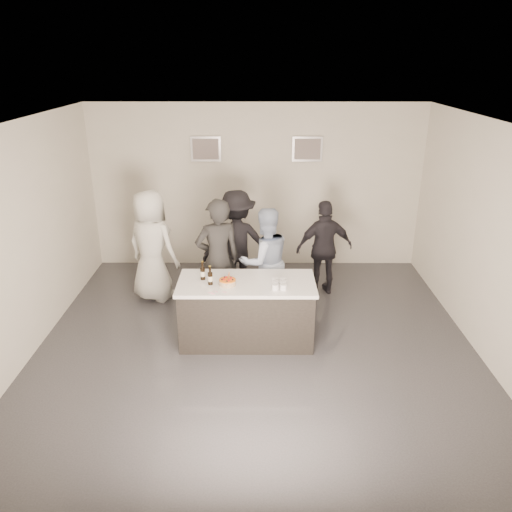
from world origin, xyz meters
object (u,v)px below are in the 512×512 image
object	(u,v)px
beer_bottle_a	(203,271)
bar_counter	(247,311)
cake	(228,282)
person_guest_left	(152,246)
person_main_black	(218,259)
beer_bottle_b	(210,275)
person_main_blue	(265,261)
person_guest_back	(237,242)
person_guest_right	(324,248)

from	to	relation	value
beer_bottle_a	bar_counter	bearing A→B (deg)	-6.83
cake	person_guest_left	xyz separation A→B (m)	(-1.29, 1.42, -0.03)
beer_bottle_a	person_main_black	xyz separation A→B (m)	(0.16, 0.64, -0.10)
beer_bottle_b	person_main_blue	xyz separation A→B (m)	(0.74, 0.94, -0.19)
person_main_blue	person_guest_back	size ratio (longest dim) A/B	0.97
bar_counter	beer_bottle_a	world-z (taller)	beer_bottle_a
beer_bottle_a	person_main_blue	xyz separation A→B (m)	(0.86, 0.78, -0.19)
bar_counter	person_main_black	distance (m)	0.97
beer_bottle_b	person_guest_right	distance (m)	2.37
beer_bottle_a	person_main_blue	distance (m)	1.18
beer_bottle_b	person_guest_back	xyz separation A→B (m)	(0.28, 1.71, -0.16)
person_guest_back	beer_bottle_a	bearing A→B (deg)	62.37
person_main_blue	person_guest_right	world-z (taller)	person_main_blue
beer_bottle_b	person_guest_right	bearing A→B (deg)	43.07
person_guest_right	person_main_blue	bearing A→B (deg)	24.34
person_guest_right	person_guest_left	bearing A→B (deg)	-5.70
person_guest_left	person_main_blue	bearing A→B (deg)	-167.13
bar_counter	person_main_black	world-z (taller)	person_main_black
beer_bottle_a	person_guest_right	distance (m)	2.36
cake	person_main_black	size ratio (longest dim) A/B	0.12
cake	bar_counter	bearing A→B (deg)	22.76
bar_counter	beer_bottle_a	size ratio (longest dim) A/B	7.15
cake	person_guest_back	world-z (taller)	person_guest_back
person_guest_right	person_guest_back	distance (m)	1.45
cake	person_guest_right	xyz separation A→B (m)	(1.50, 1.63, -0.14)
beer_bottle_a	person_guest_back	xyz separation A→B (m)	(0.40, 1.55, -0.16)
cake	person_main_blue	size ratio (longest dim) A/B	0.13
person_main_black	person_guest_back	world-z (taller)	person_main_black
person_main_black	bar_counter	bearing A→B (deg)	101.57
bar_counter	person_guest_right	distance (m)	2.00
beer_bottle_a	person_guest_left	bearing A→B (deg)	127.33
bar_counter	beer_bottle_b	world-z (taller)	beer_bottle_b
bar_counter	person_main_blue	bearing A→B (deg)	72.83
bar_counter	beer_bottle_a	xyz separation A→B (m)	(-0.60, 0.07, 0.58)
bar_counter	beer_bottle_a	bearing A→B (deg)	173.17
person_main_black	beer_bottle_b	bearing A→B (deg)	67.12
beer_bottle_a	person_main_blue	world-z (taller)	person_main_blue
person_main_black	person_guest_right	bearing A→B (deg)	-174.13
beer_bottle_b	person_guest_left	bearing A→B (deg)	127.19
person_main_blue	bar_counter	bearing A→B (deg)	52.35
person_main_blue	person_guest_left	xyz separation A→B (m)	(-1.81, 0.46, 0.07)
beer_bottle_a	beer_bottle_b	bearing A→B (deg)	-53.90
person_main_black	person_guest_back	bearing A→B (deg)	-124.50
person_main_blue	person_guest_right	size ratio (longest dim) A/B	1.05
person_main_black	person_guest_back	size ratio (longest dim) A/B	1.07
bar_counter	beer_bottle_b	xyz separation A→B (m)	(-0.48, -0.09, 0.58)
person_main_black	person_guest_back	distance (m)	0.94
person_main_black	person_guest_right	world-z (taller)	person_main_black
person_guest_right	beer_bottle_a	bearing A→B (deg)	28.23
bar_counter	person_guest_right	xyz separation A→B (m)	(1.25, 1.53, 0.35)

